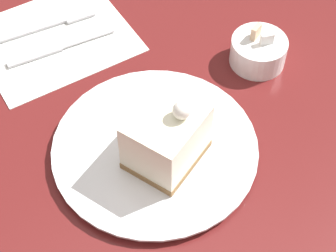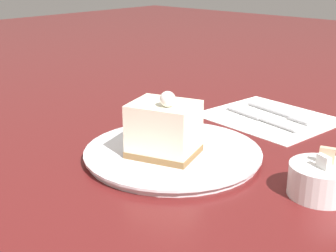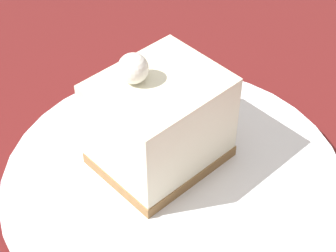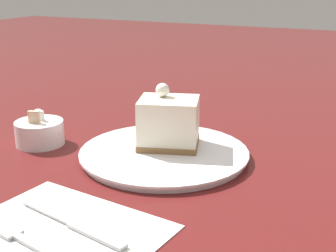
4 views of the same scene
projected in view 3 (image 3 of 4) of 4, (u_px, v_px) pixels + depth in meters
ground_plane at (137, 190)px, 0.47m from camera, size 4.00×4.00×0.00m
plate at (174, 180)px, 0.47m from camera, size 0.28×0.28×0.01m
cake_slice at (159, 122)px, 0.45m from camera, size 0.11×0.12×0.11m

